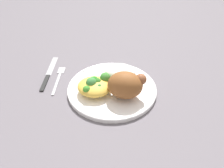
# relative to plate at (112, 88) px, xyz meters

# --- Properties ---
(ground_plane) EXTENTS (2.00, 2.00, 0.00)m
(ground_plane) POSITION_rel_plate_xyz_m (0.00, 0.00, -0.01)
(ground_plane) COLOR #5F5961
(plate) EXTENTS (0.26, 0.26, 0.01)m
(plate) POSITION_rel_plate_xyz_m (0.00, 0.00, 0.00)
(plate) COLOR white
(plate) RESTS_ON ground_plane
(roasted_chicken) EXTENTS (0.10, 0.07, 0.07)m
(roasted_chicken) POSITION_rel_plate_xyz_m (0.04, -0.03, 0.04)
(roasted_chicken) COLOR brown
(roasted_chicken) RESTS_ON plate
(rice_pile) EXTENTS (0.09, 0.07, 0.04)m
(rice_pile) POSITION_rel_plate_xyz_m (0.02, 0.05, 0.03)
(rice_pile) COLOR white
(rice_pile) RESTS_ON plate
(mac_cheese_with_broccoli) EXTENTS (0.10, 0.09, 0.05)m
(mac_cheese_with_broccoli) POSITION_rel_plate_xyz_m (-0.04, -0.02, 0.03)
(mac_cheese_with_broccoli) COLOR gold
(mac_cheese_with_broccoli) RESTS_ON plate
(fork) EXTENTS (0.03, 0.14, 0.01)m
(fork) POSITION_rel_plate_xyz_m (-0.17, 0.03, -0.00)
(fork) COLOR #B2B2B7
(fork) RESTS_ON ground_plane
(knife) EXTENTS (0.04, 0.19, 0.01)m
(knife) POSITION_rel_plate_xyz_m (-0.21, 0.04, -0.00)
(knife) COLOR black
(knife) RESTS_ON ground_plane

